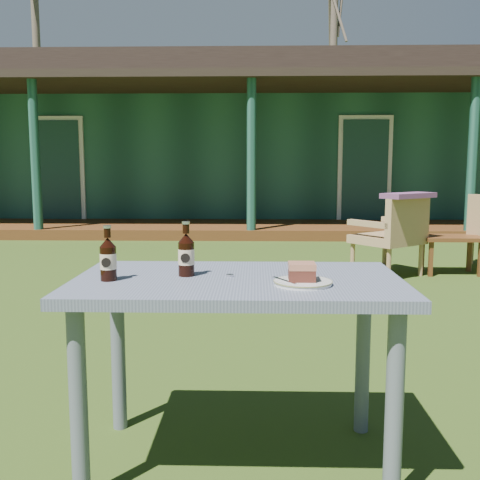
{
  "coord_description": "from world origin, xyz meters",
  "views": [
    {
      "loc": [
        0.06,
        -3.62,
        1.13
      ],
      "look_at": [
        0.0,
        -1.3,
        0.82
      ],
      "focal_mm": 42.0,
      "sensor_mm": 36.0,
      "label": 1
    }
  ],
  "objects_px": {
    "cola_bottle_near": "(186,254)",
    "side_table": "(451,242)",
    "cafe_table": "(238,305)",
    "plate": "(303,282)",
    "armchair_left": "(394,232)",
    "cake_slice": "(302,272)",
    "cola_bottle_far": "(108,259)"
  },
  "relations": [
    {
      "from": "side_table",
      "to": "cola_bottle_near",
      "type": "bearing_deg",
      "value": -121.22
    },
    {
      "from": "cafe_table",
      "to": "armchair_left",
      "type": "height_order",
      "value": "armchair_left"
    },
    {
      "from": "cafe_table",
      "to": "cola_bottle_near",
      "type": "relative_size",
      "value": 5.87
    },
    {
      "from": "cola_bottle_far",
      "to": "armchair_left",
      "type": "distance_m",
      "value": 4.21
    },
    {
      "from": "cafe_table",
      "to": "cola_bottle_near",
      "type": "height_order",
      "value": "cola_bottle_near"
    },
    {
      "from": "armchair_left",
      "to": "side_table",
      "type": "height_order",
      "value": "armchair_left"
    },
    {
      "from": "cola_bottle_far",
      "to": "side_table",
      "type": "bearing_deg",
      "value": 56.53
    },
    {
      "from": "plate",
      "to": "side_table",
      "type": "xyz_separation_m",
      "value": [
        1.87,
        3.93,
        -0.39
      ]
    },
    {
      "from": "cake_slice",
      "to": "cola_bottle_near",
      "type": "height_order",
      "value": "cola_bottle_near"
    },
    {
      "from": "cola_bottle_near",
      "to": "armchair_left",
      "type": "height_order",
      "value": "cola_bottle_near"
    },
    {
      "from": "cafe_table",
      "to": "cake_slice",
      "type": "distance_m",
      "value": 0.29
    },
    {
      "from": "cola_bottle_near",
      "to": "side_table",
      "type": "relative_size",
      "value": 0.34
    },
    {
      "from": "cafe_table",
      "to": "cola_bottle_far",
      "type": "bearing_deg",
      "value": -172.42
    },
    {
      "from": "plate",
      "to": "armchair_left",
      "type": "height_order",
      "value": "armchair_left"
    },
    {
      "from": "cafe_table",
      "to": "plate",
      "type": "bearing_deg",
      "value": -26.37
    },
    {
      "from": "cafe_table",
      "to": "armchair_left",
      "type": "distance_m",
      "value": 3.95
    },
    {
      "from": "cake_slice",
      "to": "cola_bottle_near",
      "type": "distance_m",
      "value": 0.44
    },
    {
      "from": "cake_slice",
      "to": "cola_bottle_far",
      "type": "height_order",
      "value": "cola_bottle_far"
    },
    {
      "from": "plate",
      "to": "side_table",
      "type": "relative_size",
      "value": 0.34
    },
    {
      "from": "cafe_table",
      "to": "armchair_left",
      "type": "relative_size",
      "value": 1.46
    },
    {
      "from": "armchair_left",
      "to": "plate",
      "type": "bearing_deg",
      "value": -108.14
    },
    {
      "from": "cafe_table",
      "to": "side_table",
      "type": "relative_size",
      "value": 2.0
    },
    {
      "from": "armchair_left",
      "to": "side_table",
      "type": "xyz_separation_m",
      "value": [
        0.64,
        0.15,
        -0.12
      ]
    },
    {
      "from": "plate",
      "to": "cake_slice",
      "type": "height_order",
      "value": "cake_slice"
    },
    {
      "from": "plate",
      "to": "cola_bottle_far",
      "type": "height_order",
      "value": "cola_bottle_far"
    },
    {
      "from": "cafe_table",
      "to": "cola_bottle_far",
      "type": "xyz_separation_m",
      "value": [
        -0.46,
        -0.06,
        0.18
      ]
    },
    {
      "from": "plate",
      "to": "armchair_left",
      "type": "bearing_deg",
      "value": 71.86
    },
    {
      "from": "cake_slice",
      "to": "armchair_left",
      "type": "distance_m",
      "value": 3.99
    },
    {
      "from": "cola_bottle_far",
      "to": "side_table",
      "type": "xyz_separation_m",
      "value": [
        2.57,
        3.88,
        -0.46
      ]
    },
    {
      "from": "cake_slice",
      "to": "plate",
      "type": "bearing_deg",
      "value": -46.92
    },
    {
      "from": "plate",
      "to": "cola_bottle_near",
      "type": "relative_size",
      "value": 1.0
    },
    {
      "from": "cake_slice",
      "to": "cola_bottle_far",
      "type": "xyz_separation_m",
      "value": [
        -0.69,
        0.05,
        0.03
      ]
    }
  ]
}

